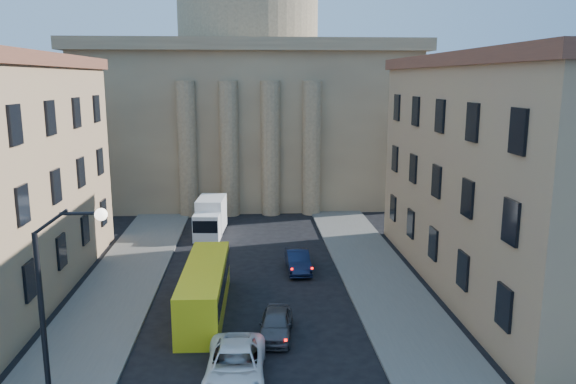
% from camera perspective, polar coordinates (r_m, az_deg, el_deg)
% --- Properties ---
extents(sidewalk_left, '(5.00, 60.00, 0.15)m').
position_cam_1_polar(sidewalk_left, '(33.15, -18.84, -12.53)').
color(sidewalk_left, '#5B5954').
rests_on(sidewalk_left, ground).
extents(sidewalk_right, '(5.00, 60.00, 0.15)m').
position_cam_1_polar(sidewalk_right, '(33.18, 11.57, -12.11)').
color(sidewalk_right, '#5B5954').
rests_on(sidewalk_right, ground).
extents(church, '(68.02, 28.76, 36.60)m').
position_cam_1_polar(church, '(66.72, -3.98, 10.29)').
color(church, '#79634A').
rests_on(church, ground).
extents(building_right, '(11.60, 26.60, 14.70)m').
position_cam_1_polar(building_right, '(37.80, 22.91, 1.75)').
color(building_right, '#9B785B').
rests_on(building_right, ground).
extents(street_lamp, '(2.62, 0.44, 8.83)m').
position_cam_1_polar(street_lamp, '(21.93, -22.46, -10.64)').
color(street_lamp, black).
rests_on(street_lamp, ground).
extents(car_left_mid, '(2.80, 5.73, 1.57)m').
position_cam_1_polar(car_left_mid, '(26.01, -5.37, -17.15)').
color(car_left_mid, white).
rests_on(car_left_mid, ground).
extents(car_right_far, '(2.13, 4.27, 1.40)m').
position_cam_1_polar(car_right_far, '(29.97, -1.23, -13.22)').
color(car_right_far, '#494A4E').
rests_on(car_right_far, ground).
extents(car_right_distant, '(1.63, 4.43, 1.45)m').
position_cam_1_polar(car_right_distant, '(39.44, 1.00, -7.00)').
color(car_right_distant, black).
rests_on(car_right_distant, ground).
extents(city_bus, '(2.50, 9.85, 2.76)m').
position_cam_1_polar(city_bus, '(32.83, -8.45, -9.60)').
color(city_bus, yellow).
rests_on(city_bus, ground).
extents(box_truck, '(2.62, 5.72, 3.05)m').
position_cam_1_polar(box_truck, '(48.73, -7.91, -2.62)').
color(box_truck, white).
rests_on(box_truck, ground).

